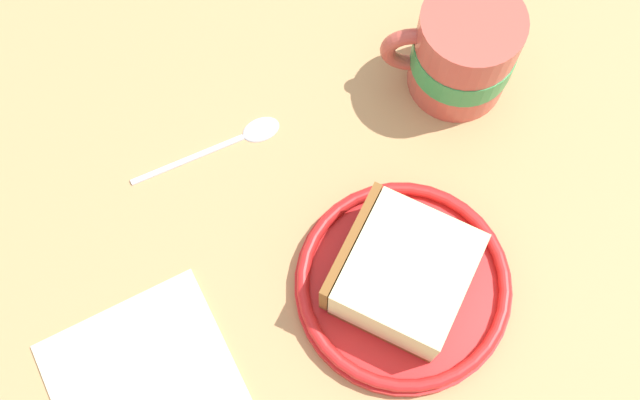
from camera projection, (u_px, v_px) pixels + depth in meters
ground_plane at (395, 210)px, 59.68cm from camera, size 131.00×131.00×2.62cm
small_plate at (403, 284)px, 55.37cm from camera, size 15.60×15.60×1.93cm
cake_slice at (403, 274)px, 52.96cm from camera, size 10.30×10.18×5.05cm
tea_mug at (462, 52)px, 58.01cm from camera, size 8.20×9.30×8.62cm
teaspoon at (237, 137)px, 59.95cm from camera, size 11.55×6.51×0.80cm
folded_napkin at (145, 384)px, 53.63cm from camera, size 16.19×16.12×0.60cm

